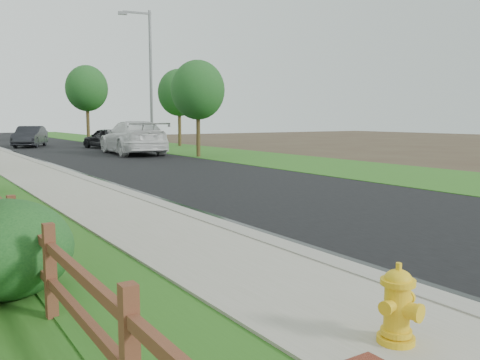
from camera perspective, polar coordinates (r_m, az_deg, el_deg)
ground at (r=6.02m, az=25.07°, el=-15.51°), size 120.00×120.00×0.00m
road at (r=39.08m, az=-19.12°, el=3.35°), size 8.00×90.00×0.02m
curb at (r=38.28m, az=-25.24°, el=3.08°), size 0.40×90.00×0.12m
wet_gutter at (r=38.34m, az=-24.72°, el=3.05°), size 0.50×90.00×0.00m
verge_far at (r=41.29m, az=-9.78°, el=3.83°), size 6.00×90.00×0.04m
ranch_fence at (r=9.48m, az=-25.32°, el=-3.52°), size 0.12×16.92×1.10m
fire_hydrant at (r=5.19m, az=17.29°, el=-13.38°), size 0.52×0.42×0.78m
white_suv at (r=31.83m, az=-11.93°, el=4.68°), size 3.47×7.18×2.01m
dark_car_mid at (r=38.30m, az=-14.82°, el=4.57°), size 2.55×4.62×1.49m
dark_car_far at (r=42.16m, az=-22.51°, el=4.54°), size 3.48×5.09×1.59m
streetlight at (r=34.29m, az=-10.28°, el=11.77°), size 2.09×0.54×9.09m
shrub_a at (r=7.00m, az=-24.91°, el=-7.03°), size 1.68×1.68×1.24m
tree_near_right at (r=29.08m, az=-4.76°, el=10.02°), size 3.03×3.03×5.46m
tree_mid_right at (r=40.22m, az=-6.85°, el=9.71°), size 3.31×3.31×6.00m
tree_far_right at (r=48.77m, az=-16.83°, el=9.81°), size 3.78×3.78×6.97m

